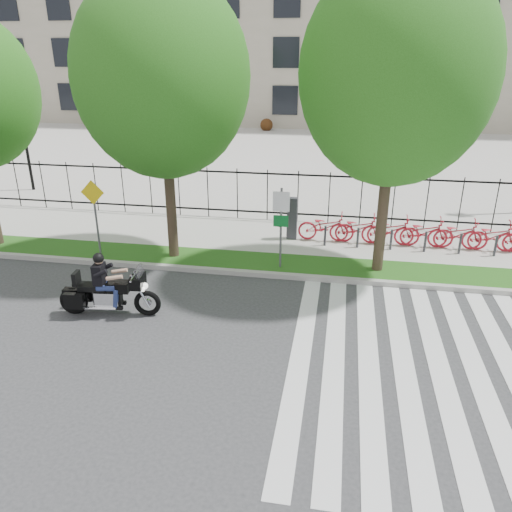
# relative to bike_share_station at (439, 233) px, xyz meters

# --- Properties ---
(ground) EXTENTS (120.00, 120.00, 0.00)m
(ground) POSITION_rel_bike_share_station_xyz_m (-6.19, -7.20, -0.66)
(ground) COLOR #313134
(ground) RESTS_ON ground
(curb) EXTENTS (60.00, 0.20, 0.15)m
(curb) POSITION_rel_bike_share_station_xyz_m (-6.19, -3.10, -0.59)
(curb) COLOR #9F9D96
(curb) RESTS_ON ground
(grass_verge) EXTENTS (60.00, 1.50, 0.15)m
(grass_verge) POSITION_rel_bike_share_station_xyz_m (-6.19, -2.25, -0.59)
(grass_verge) COLOR #1C4F13
(grass_verge) RESTS_ON ground
(sidewalk) EXTENTS (60.00, 3.50, 0.15)m
(sidewalk) POSITION_rel_bike_share_station_xyz_m (-6.19, 0.25, -0.59)
(sidewalk) COLOR #AEABA3
(sidewalk) RESTS_ON ground
(plaza) EXTENTS (80.00, 34.00, 0.10)m
(plaza) POSITION_rel_bike_share_station_xyz_m (-6.19, 17.80, -0.61)
(plaza) COLOR #AEABA3
(plaza) RESTS_ON ground
(crosswalk_stripes) EXTENTS (5.70, 8.00, 0.01)m
(crosswalk_stripes) POSITION_rel_bike_share_station_xyz_m (-1.36, -7.20, -0.66)
(crosswalk_stripes) COLOR silver
(crosswalk_stripes) RESTS_ON ground
(iron_fence) EXTENTS (30.00, 0.06, 2.00)m
(iron_fence) POSITION_rel_bike_share_station_xyz_m (-6.19, 2.00, 0.49)
(iron_fence) COLOR black
(iron_fence) RESTS_ON sidewalk
(office_building) EXTENTS (60.00, 21.90, 20.15)m
(office_building) POSITION_rel_bike_share_station_xyz_m (-6.19, 37.72, 9.30)
(office_building) COLOR #A19982
(office_building) RESTS_ON ground
(lamp_post_left) EXTENTS (1.06, 0.70, 4.25)m
(lamp_post_left) POSITION_rel_bike_share_station_xyz_m (-18.19, 4.80, 2.54)
(lamp_post_left) COLOR black
(lamp_post_left) RESTS_ON ground
(street_tree_1) EXTENTS (5.09, 5.09, 8.46)m
(street_tree_1) POSITION_rel_bike_share_station_xyz_m (-8.61, -2.25, 5.01)
(street_tree_1) COLOR #32271B
(street_tree_1) RESTS_ON grass_verge
(street_tree_2) EXTENTS (5.23, 5.23, 8.66)m
(street_tree_2) POSITION_rel_bike_share_station_xyz_m (-2.10, -2.25, 5.13)
(street_tree_2) COLOR #32271B
(street_tree_2) RESTS_ON grass_verge
(bike_share_station) EXTENTS (10.05, 0.88, 1.50)m
(bike_share_station) POSITION_rel_bike_share_station_xyz_m (0.00, 0.00, 0.00)
(bike_share_station) COLOR #2D2D33
(bike_share_station) RESTS_ON sidewalk
(sign_pole_regulatory) EXTENTS (0.50, 0.09, 2.50)m
(sign_pole_regulatory) POSITION_rel_bike_share_station_xyz_m (-5.06, -2.62, 1.08)
(sign_pole_regulatory) COLOR #59595B
(sign_pole_regulatory) RESTS_ON grass_verge
(sign_pole_warning) EXTENTS (0.78, 0.09, 2.49)m
(sign_pole_warning) POSITION_rel_bike_share_station_xyz_m (-11.03, -2.62, 1.08)
(sign_pole_warning) COLOR #59595B
(sign_pole_warning) RESTS_ON grass_verge
(motorcycle_rider) EXTENTS (2.66, 0.89, 2.05)m
(motorcycle_rider) POSITION_rel_bike_share_station_xyz_m (-9.04, -6.10, 0.02)
(motorcycle_rider) COLOR black
(motorcycle_rider) RESTS_ON ground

